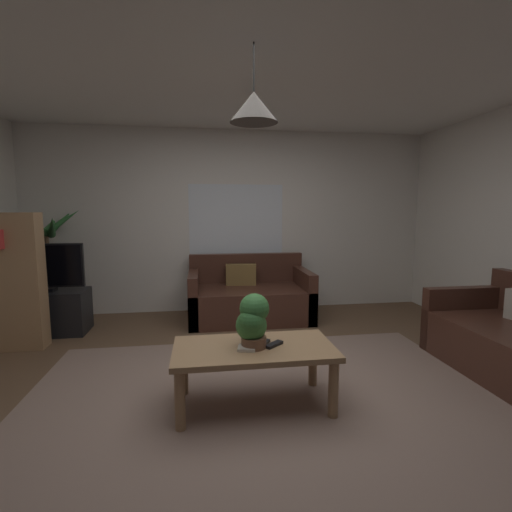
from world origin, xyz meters
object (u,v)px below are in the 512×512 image
at_px(book_on_table_0, 247,348).
at_px(remote_on_table_0, 274,344).
at_px(potted_plant_on_table, 253,320).
at_px(tv_stand, 46,312).
at_px(coffee_table, 254,356).
at_px(bookshelf_corner, 5,280).
at_px(couch_under_window, 249,298).
at_px(remote_on_table_1, 264,344).
at_px(pendant_lamp, 254,107).
at_px(tv, 42,267).
at_px(potted_palm_corner, 50,267).

distance_m(book_on_table_0, remote_on_table_0, 0.21).
xyz_separation_m(potted_plant_on_table, tv_stand, (-2.14, 1.93, -0.40)).
relative_size(coffee_table, bookshelf_corner, 0.83).
height_order(couch_under_window, remote_on_table_1, couch_under_window).
bearing_deg(bookshelf_corner, remote_on_table_1, -30.90).
bearing_deg(pendant_lamp, remote_on_table_0, -5.90).
relative_size(potted_plant_on_table, tv_stand, 0.43).
bearing_deg(potted_plant_on_table, coffee_table, 45.55).
height_order(bookshelf_corner, pendant_lamp, pendant_lamp).
distance_m(remote_on_table_0, bookshelf_corner, 2.89).
height_order(couch_under_window, tv, tv).
distance_m(book_on_table_0, pendant_lamp, 1.65).
bearing_deg(remote_on_table_0, coffee_table, 43.62).
relative_size(couch_under_window, pendant_lamp, 3.07).
relative_size(coffee_table, potted_palm_corner, 0.78).
bearing_deg(potted_palm_corner, potted_plant_on_table, -46.72).
relative_size(remote_on_table_0, pendant_lamp, 0.31).
bearing_deg(bookshelf_corner, potted_plant_on_table, -32.27).
bearing_deg(tv_stand, potted_plant_on_table, -42.02).
bearing_deg(tv_stand, pendant_lamp, -41.69).
bearing_deg(couch_under_window, remote_on_table_1, -94.53).
height_order(book_on_table_0, remote_on_table_1, same).
relative_size(coffee_table, book_on_table_0, 9.38).
bearing_deg(pendant_lamp, bookshelf_corner, 148.07).
height_order(remote_on_table_1, potted_plant_on_table, potted_plant_on_table).
xyz_separation_m(coffee_table, remote_on_table_1, (0.07, 0.01, 0.08)).
xyz_separation_m(potted_plant_on_table, bookshelf_corner, (-2.32, 1.47, 0.07)).
height_order(tv_stand, tv, tv).
relative_size(tv, bookshelf_corner, 0.63).
xyz_separation_m(book_on_table_0, remote_on_table_0, (0.20, 0.04, -0.00)).
bearing_deg(coffee_table, potted_palm_corner, 133.58).
relative_size(tv, potted_palm_corner, 0.60).
bearing_deg(potted_plant_on_table, potted_palm_corner, 133.28).
xyz_separation_m(couch_under_window, book_on_table_0, (-0.30, -2.21, 0.19)).
xyz_separation_m(coffee_table, book_on_table_0, (-0.06, -0.06, 0.08)).
height_order(book_on_table_0, pendant_lamp, pendant_lamp).
relative_size(couch_under_window, tv, 1.75).
bearing_deg(tv, potted_plant_on_table, -41.70).
bearing_deg(book_on_table_0, tv, 136.99).
height_order(remote_on_table_1, tv, tv).
bearing_deg(remote_on_table_1, remote_on_table_0, -173.97).
distance_m(remote_on_table_1, tv, 2.93).
distance_m(potted_plant_on_table, potted_palm_corner, 3.26).
xyz_separation_m(tv, potted_palm_corner, (-0.10, 0.47, -0.07)).
distance_m(remote_on_table_1, potted_plant_on_table, 0.21).
bearing_deg(couch_under_window, tv_stand, -174.23).
bearing_deg(bookshelf_corner, tv, 67.11).
xyz_separation_m(couch_under_window, coffee_table, (-0.24, -2.16, 0.11)).
height_order(potted_plant_on_table, pendant_lamp, pendant_lamp).
relative_size(remote_on_table_0, tv_stand, 0.18).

